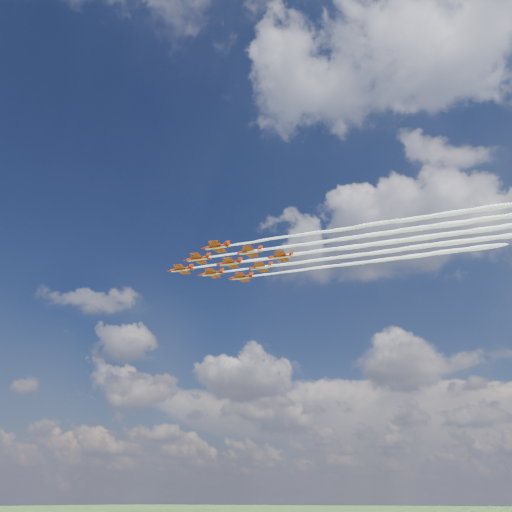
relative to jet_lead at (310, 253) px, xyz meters
The scene contains 9 objects.
jet_lead is the anchor object (origin of this frame).
jet_row2_port 11.16m from the jet_lead, 22.92° to the right, with size 97.25×24.99×2.50m.
jet_row2_starb 11.16m from the jet_lead, 47.32° to the left, with size 97.25×24.99×2.50m.
jet_row3_port 22.32m from the jet_lead, 22.92° to the right, with size 97.25×24.99×2.50m.
jet_row3_centre 18.26m from the jet_lead, 12.20° to the left, with size 97.25×24.99×2.50m.
jet_row3_starb 22.32m from the jet_lead, 47.32° to the left, with size 97.25×24.99×2.50m.
jet_row4_port 28.13m from the jet_lead, ahead, with size 97.25×24.99×2.50m.
jet_row4_starb 28.13m from the jet_lead, 25.40° to the left, with size 97.25×24.99×2.50m.
jet_tail 36.51m from the jet_lead, 12.20° to the left, with size 97.25×24.99×2.50m.
Camera 1 is at (77.82, -131.83, 4.00)m, focal length 35.00 mm.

